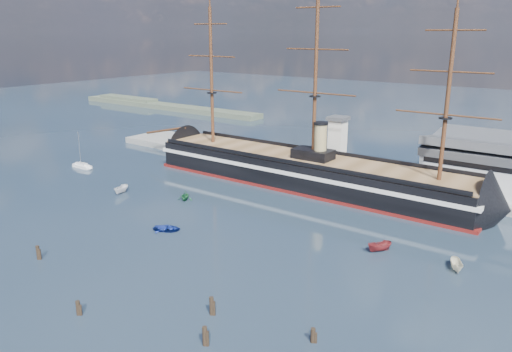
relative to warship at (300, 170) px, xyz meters
The scene contains 16 objects.
ground 20.42m from the warship, 87.55° to the right, with size 600.00×600.00×0.00m, color #1C2A38.
quay 19.75m from the warship, 55.84° to the left, with size 180.00×18.00×2.00m, color slate.
quay_tower 14.72m from the warship, 73.47° to the left, with size 5.00×5.00×15.00m.
shoreline 157.41m from the warship, 151.54° to the left, with size 120.00×10.00×4.00m.
warship is the anchor object (origin of this frame).
sailboat 66.02m from the warship, 158.76° to the right, with size 6.91×2.19×10.97m.
motorboat_a 46.30m from the warship, 134.51° to the right, with size 6.03×2.21×2.41m, color white.
motorboat_b 43.77m from the warship, 96.71° to the right, with size 3.52×1.41×1.64m, color navy.
motorboat_c 43.54m from the warship, 38.63° to the right, with size 5.88×2.16×2.35m, color maroon.
motorboat_d 31.58m from the warship, 120.41° to the right, with size 6.65×2.88×2.44m, color #1E6035.
motorboat_f 54.47m from the warship, 29.08° to the right, with size 5.58×2.05×2.23m, color #F8F0CB.
piling_near_left 67.79m from the warship, 101.95° to the right, with size 0.64×0.64×3.29m, color black.
piling_near_mid 73.43m from the warship, 84.04° to the right, with size 0.64×0.64×2.91m, color black.
piling_near_right 65.83m from the warship, 69.50° to the right, with size 0.64×0.64×3.52m, color black.
piling_far_right 70.05m from the warship, 57.02° to the right, with size 0.64×0.64×2.76m, color black.
piling_extra 72.91m from the warship, 68.12° to the right, with size 0.64×0.64×3.42m, color black.
Camera 1 is at (64.90, -48.75, 39.19)m, focal length 35.00 mm.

